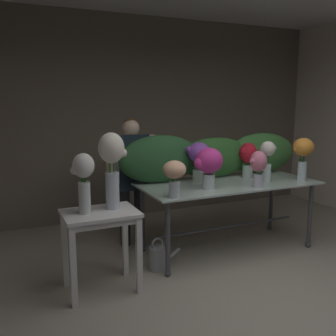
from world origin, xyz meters
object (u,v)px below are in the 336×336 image
object	(u,v)px
display_table_glass	(228,192)
florist	(132,168)
vase_magenta_stock	(208,164)
vase_ivory_ranunculus	(268,157)
vase_white_roses_tall	(83,178)
vase_violet_anemones	(199,157)
vase_rosy_tulips	(258,166)
vase_cream_lisianthus_tall	(112,163)
vase_crimson_hydrangea	(248,157)
vase_sunset_carnations	(303,152)
vase_peach_dahlias	(174,174)
watering_can	(158,258)
side_table_white	(100,224)

from	to	relation	value
display_table_glass	florist	bearing A→B (deg)	147.13
vase_magenta_stock	vase_ivory_ranunculus	bearing A→B (deg)	1.66
florist	vase_white_roses_tall	size ratio (longest dim) A/B	2.84
vase_magenta_stock	florist	bearing A→B (deg)	126.45
vase_violet_anemones	vase_ivory_ranunculus	bearing A→B (deg)	-22.25
vase_rosy_tulips	vase_violet_anemones	bearing A→B (deg)	133.63
vase_rosy_tulips	vase_cream_lisianthus_tall	bearing A→B (deg)	178.58
vase_violet_anemones	vase_magenta_stock	world-z (taller)	vase_violet_anemones
vase_violet_anemones	vase_crimson_hydrangea	world-z (taller)	vase_violet_anemones
vase_cream_lisianthus_tall	display_table_glass	bearing A→B (deg)	11.41
vase_magenta_stock	vase_sunset_carnations	distance (m)	1.21
vase_magenta_stock	vase_cream_lisianthus_tall	xyz separation A→B (m)	(-1.08, -0.12, 0.10)
vase_sunset_carnations	vase_peach_dahlias	distance (m)	1.70
watering_can	side_table_white	bearing A→B (deg)	-164.48
side_table_white	vase_rosy_tulips	size ratio (longest dim) A/B	1.89
vase_sunset_carnations	vase_peach_dahlias	xyz separation A→B (m)	(-1.69, -0.09, -0.11)
vase_magenta_stock	vase_crimson_hydrangea	size ratio (longest dim) A/B	1.04
vase_cream_lisianthus_tall	vase_sunset_carnations	bearing A→B (deg)	0.78
watering_can	vase_sunset_carnations	bearing A→B (deg)	-3.09
display_table_glass	watering_can	distance (m)	1.11
vase_magenta_stock	vase_white_roses_tall	bearing A→B (deg)	-172.88
vase_sunset_carnations	vase_cream_lisianthus_tall	xyz separation A→B (m)	(-2.29, -0.03, 0.04)
vase_ivory_ranunculus	vase_crimson_hydrangea	size ratio (longest dim) A/B	1.11
florist	side_table_white	bearing A→B (deg)	-123.48
side_table_white	vase_crimson_hydrangea	distance (m)	2.06
display_table_glass	vase_white_roses_tall	world-z (taller)	vase_white_roses_tall
side_table_white	vase_sunset_carnations	world-z (taller)	vase_sunset_carnations
vase_violet_anemones	vase_peach_dahlias	bearing A→B (deg)	-137.27
vase_ivory_ranunculus	vase_white_roses_tall	world-z (taller)	vase_white_roses_tall
vase_violet_anemones	vase_peach_dahlias	size ratio (longest dim) A/B	1.27
vase_white_roses_tall	vase_rosy_tulips	bearing A→B (deg)	0.24
watering_can	vase_magenta_stock	bearing A→B (deg)	-0.68
display_table_glass	vase_cream_lisianthus_tall	bearing A→B (deg)	-168.59
florist	vase_peach_dahlias	size ratio (longest dim) A/B	4.21
watering_can	vase_violet_anemones	bearing A→B (deg)	26.18
florist	watering_can	size ratio (longest dim) A/B	4.32
display_table_glass	vase_violet_anemones	world-z (taller)	vase_violet_anemones
vase_cream_lisianthus_tall	watering_can	bearing A→B (deg)	14.35
vase_rosy_tulips	florist	bearing A→B (deg)	139.33
vase_violet_anemones	watering_can	distance (m)	1.21
side_table_white	vase_peach_dahlias	xyz separation A→B (m)	(0.73, -0.01, 0.40)
vase_violet_anemones	vase_rosy_tulips	size ratio (longest dim) A/B	1.16
side_table_white	vase_peach_dahlias	world-z (taller)	vase_peach_dahlias
display_table_glass	side_table_white	xyz separation A→B (m)	(-1.58, -0.34, -0.06)
vase_sunset_carnations	vase_crimson_hydrangea	bearing A→B (deg)	137.94
vase_white_roses_tall	florist	bearing A→B (deg)	51.21
side_table_white	vase_white_roses_tall	bearing A→B (deg)	179.57
vase_magenta_stock	watering_can	bearing A→B (deg)	179.32
vase_ivory_ranunculus	vase_magenta_stock	world-z (taller)	vase_ivory_ranunculus
vase_violet_anemones	vase_ivory_ranunculus	size ratio (longest dim) A/B	0.98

